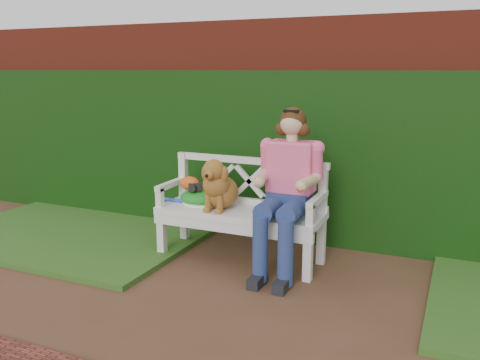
% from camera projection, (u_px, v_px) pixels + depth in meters
% --- Properties ---
extents(ground, '(60.00, 60.00, 0.00)m').
position_uv_depth(ground, '(258.00, 314.00, 3.63)').
color(ground, '#4C301D').
extents(brick_wall, '(10.00, 0.30, 2.20)m').
position_uv_depth(brick_wall, '(329.00, 132.00, 5.09)').
color(brick_wall, maroon).
rests_on(brick_wall, ground).
extents(ivy_hedge, '(10.00, 0.18, 1.70)m').
position_uv_depth(ivy_hedge, '(322.00, 160.00, 4.95)').
color(ivy_hedge, '#113809').
rests_on(ivy_hedge, ground).
extents(grass_left, '(2.60, 2.00, 0.05)m').
position_uv_depth(grass_left, '(79.00, 232.00, 5.37)').
color(grass_left, '#17370E').
rests_on(grass_left, ground).
extents(garden_bench, '(1.63, 0.74, 0.48)m').
position_uv_depth(garden_bench, '(240.00, 235.00, 4.61)').
color(garden_bench, white).
rests_on(garden_bench, ground).
extents(seated_woman, '(0.62, 0.81, 1.38)m').
position_uv_depth(seated_woman, '(289.00, 192.00, 4.31)').
color(seated_woman, '#DD4449').
rests_on(seated_woman, ground).
extents(dog, '(0.40, 0.49, 0.48)m').
position_uv_depth(dog, '(220.00, 183.00, 4.52)').
color(dog, '#9D6C28').
rests_on(dog, garden_bench).
extents(tennis_racket, '(0.75, 0.52, 0.03)m').
position_uv_depth(tennis_racket, '(198.00, 203.00, 4.71)').
color(tennis_racket, silver).
rests_on(tennis_racket, garden_bench).
extents(green_bag, '(0.46, 0.40, 0.13)m').
position_uv_depth(green_bag, '(200.00, 197.00, 4.72)').
color(green_bag, green).
rests_on(green_bag, garden_bench).
extents(camera_item, '(0.13, 0.11, 0.08)m').
position_uv_depth(camera_item, '(196.00, 187.00, 4.69)').
color(camera_item, black).
rests_on(camera_item, green_bag).
extents(baseball_glove, '(0.22, 0.18, 0.12)m').
position_uv_depth(baseball_glove, '(189.00, 183.00, 4.72)').
color(baseball_glove, '#DA5217').
rests_on(baseball_glove, green_bag).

